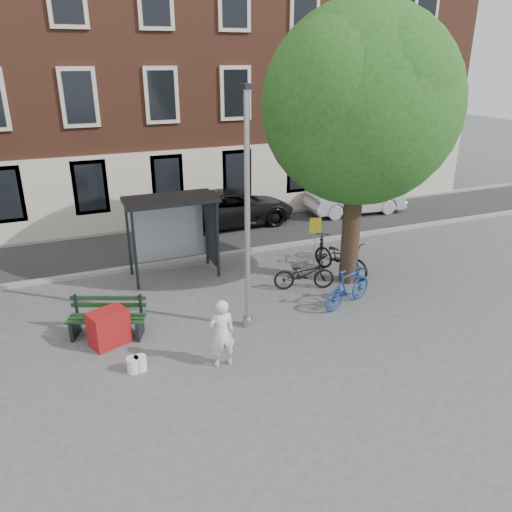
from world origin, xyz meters
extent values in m
plane|color=#4C4C4F|center=(0.00, 0.00, 0.00)|extent=(90.00, 90.00, 0.00)
cube|color=#28282B|center=(0.00, 7.00, 0.01)|extent=(40.00, 4.00, 0.01)
cube|color=gray|center=(0.00, 5.00, 0.06)|extent=(40.00, 0.25, 0.12)
cube|color=gray|center=(0.00, 9.00, 0.06)|extent=(40.00, 0.25, 0.12)
cube|color=brown|center=(0.00, 13.00, 7.00)|extent=(30.00, 8.00, 14.00)
cylinder|color=#9EA0A3|center=(0.00, 0.00, 3.00)|extent=(0.14, 0.14, 6.00)
cylinder|color=#9EA0A3|center=(0.00, 0.00, 0.12)|extent=(0.28, 0.28, 0.24)
cube|color=#1E2328|center=(0.00, 0.00, 6.05)|extent=(0.18, 0.35, 0.12)
cylinder|color=black|center=(4.00, 1.50, 1.70)|extent=(0.56, 0.56, 3.40)
sphere|color=#204715|center=(4.00, 1.50, 5.40)|extent=(5.60, 5.60, 5.60)
sphere|color=#204715|center=(4.90, 1.90, 5.90)|extent=(3.92, 3.92, 3.92)
sphere|color=#204715|center=(3.20, 1.20, 5.70)|extent=(4.20, 4.20, 4.20)
sphere|color=#204715|center=(4.20, 0.60, 6.00)|extent=(3.64, 3.64, 3.64)
cube|color=#1E2328|center=(-2.30, 3.40, 1.25)|extent=(0.08, 0.08, 2.50)
cube|color=#1E2328|center=(0.30, 3.40, 1.25)|extent=(0.08, 0.08, 2.50)
cube|color=#1E2328|center=(-2.30, 4.60, 1.25)|extent=(0.08, 0.08, 2.50)
cube|color=#1E2328|center=(0.30, 4.60, 1.25)|extent=(0.08, 0.08, 2.50)
cube|color=#1E2328|center=(-1.00, 4.00, 2.56)|extent=(2.85, 1.45, 0.12)
cube|color=#8C999E|center=(-1.00, 4.60, 1.38)|extent=(2.34, 0.04, 2.00)
cube|color=#1E2328|center=(0.30, 4.00, 1.38)|extent=(0.12, 1.14, 2.12)
cube|color=#D84C19|center=(0.37, 4.00, 1.38)|extent=(0.02, 0.90, 1.62)
imported|color=silver|center=(-1.20, -1.44, 0.83)|extent=(0.61, 0.40, 1.66)
cube|color=#1E2328|center=(-4.27, 1.17, 0.25)|extent=(0.31, 0.59, 0.50)
cube|color=#1E2328|center=(-2.74, 0.54, 0.25)|extent=(0.31, 0.59, 0.50)
cube|color=#18351A|center=(-3.58, 0.67, 0.52)|extent=(1.84, 0.85, 0.04)
cube|color=#18351A|center=(-3.51, 0.85, 0.52)|extent=(1.84, 0.85, 0.04)
cube|color=#18351A|center=(-3.43, 1.04, 0.52)|extent=(1.84, 0.85, 0.04)
cube|color=#18351A|center=(-3.39, 1.14, 0.74)|extent=(1.81, 0.78, 0.11)
cube|color=#18351A|center=(-3.39, 1.14, 0.94)|extent=(1.81, 0.78, 0.11)
imported|color=black|center=(2.43, 1.50, 0.49)|extent=(1.97, 1.16, 0.98)
imported|color=navy|center=(3.08, 0.05, 0.58)|extent=(1.99, 1.15, 1.15)
imported|color=black|center=(4.06, 2.05, 0.58)|extent=(1.44, 2.33, 1.16)
imported|color=black|center=(3.92, 3.12, 0.51)|extent=(1.31, 1.68, 1.01)
imported|color=black|center=(2.53, 8.39, 0.75)|extent=(5.44, 2.64, 1.49)
imported|color=#B8BBC1|center=(8.31, 7.79, 0.75)|extent=(4.61, 1.85, 1.49)
cube|color=maroon|center=(-3.50, 0.48, 0.45)|extent=(1.06, 0.89, 0.90)
cylinder|color=silver|center=(-3.17, -0.95, 0.18)|extent=(0.35, 0.35, 0.36)
cylinder|color=white|center=(-3.00, -0.95, 0.18)|extent=(0.32, 0.32, 0.36)
cylinder|color=#9EA0A3|center=(3.00, 1.95, 1.01)|extent=(0.04, 0.04, 2.02)
cube|color=gold|center=(3.00, 1.95, 1.85)|extent=(0.36, 0.13, 0.47)
camera|label=1|loc=(-4.21, -10.84, 6.65)|focal=35.00mm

